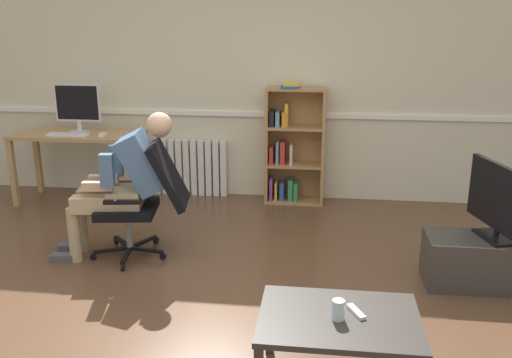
{
  "coord_description": "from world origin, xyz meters",
  "views": [
    {
      "loc": [
        0.66,
        -3.21,
        1.89
      ],
      "look_at": [
        0.15,
        0.85,
        0.7
      ],
      "focal_mm": 38.2,
      "sensor_mm": 36.0,
      "label": 1
    }
  ],
  "objects_px": {
    "radiator": "(191,167)",
    "keyboard": "(68,135)",
    "tv_screen": "(501,202)",
    "spare_remote": "(356,312)",
    "coffee_table": "(339,325)",
    "imac_monitor": "(78,105)",
    "person_seated": "(123,181)",
    "tv_stand": "(492,262)",
    "bookshelf": "(292,147)",
    "office_chair": "(146,196)",
    "computer_mouse": "(103,134)",
    "drinking_glass": "(338,310)",
    "computer_desk": "(79,143)"
  },
  "relations": [
    {
      "from": "computer_desk",
      "to": "imac_monitor",
      "type": "bearing_deg",
      "value": 99.3
    },
    {
      "from": "radiator",
      "to": "person_seated",
      "type": "height_order",
      "value": "person_seated"
    },
    {
      "from": "bookshelf",
      "to": "drinking_glass",
      "type": "distance_m",
      "value": 3.18
    },
    {
      "from": "computer_desk",
      "to": "radiator",
      "type": "height_order",
      "value": "computer_desk"
    },
    {
      "from": "imac_monitor",
      "to": "spare_remote",
      "type": "distance_m",
      "value": 4.03
    },
    {
      "from": "bookshelf",
      "to": "tv_screen",
      "type": "xyz_separation_m",
      "value": [
        1.6,
        -1.79,
        0.06
      ]
    },
    {
      "from": "imac_monitor",
      "to": "office_chair",
      "type": "xyz_separation_m",
      "value": [
        1.16,
        -1.37,
        -0.52
      ]
    },
    {
      "from": "imac_monitor",
      "to": "keyboard",
      "type": "relative_size",
      "value": 1.19
    },
    {
      "from": "tv_stand",
      "to": "coffee_table",
      "type": "distance_m",
      "value": 1.77
    },
    {
      "from": "radiator",
      "to": "drinking_glass",
      "type": "bearing_deg",
      "value": -64.13
    },
    {
      "from": "office_chair",
      "to": "person_seated",
      "type": "height_order",
      "value": "person_seated"
    },
    {
      "from": "bookshelf",
      "to": "radiator",
      "type": "distance_m",
      "value": 1.17
    },
    {
      "from": "computer_mouse",
      "to": "coffee_table",
      "type": "bearing_deg",
      "value": -48.88
    },
    {
      "from": "person_seated",
      "to": "drinking_glass",
      "type": "bearing_deg",
      "value": 39.49
    },
    {
      "from": "imac_monitor",
      "to": "coffee_table",
      "type": "bearing_deg",
      "value": -47.11
    },
    {
      "from": "tv_stand",
      "to": "tv_screen",
      "type": "relative_size",
      "value": 1.24
    },
    {
      "from": "keyboard",
      "to": "tv_stand",
      "type": "xyz_separation_m",
      "value": [
        3.88,
        -1.36,
        -0.58
      ]
    },
    {
      "from": "computer_mouse",
      "to": "office_chair",
      "type": "bearing_deg",
      "value": -54.69
    },
    {
      "from": "imac_monitor",
      "to": "computer_mouse",
      "type": "relative_size",
      "value": 5.05
    },
    {
      "from": "computer_desk",
      "to": "computer_mouse",
      "type": "bearing_deg",
      "value": -20.46
    },
    {
      "from": "keyboard",
      "to": "bookshelf",
      "type": "distance_m",
      "value": 2.33
    },
    {
      "from": "computer_mouse",
      "to": "tv_stand",
      "type": "bearing_deg",
      "value": -21.39
    },
    {
      "from": "computer_desk",
      "to": "spare_remote",
      "type": "height_order",
      "value": "computer_desk"
    },
    {
      "from": "bookshelf",
      "to": "tv_screen",
      "type": "height_order",
      "value": "bookshelf"
    },
    {
      "from": "bookshelf",
      "to": "computer_mouse",
      "type": "bearing_deg",
      "value": -167.84
    },
    {
      "from": "keyboard",
      "to": "office_chair",
      "type": "relative_size",
      "value": 0.44
    },
    {
      "from": "office_chair",
      "to": "coffee_table",
      "type": "distance_m",
      "value": 2.17
    },
    {
      "from": "tv_screen",
      "to": "office_chair",
      "type": "bearing_deg",
      "value": 70.82
    },
    {
      "from": "radiator",
      "to": "spare_remote",
      "type": "xyz_separation_m",
      "value": [
        1.67,
        -3.17,
        0.12
      ]
    },
    {
      "from": "keyboard",
      "to": "radiator",
      "type": "relative_size",
      "value": 0.52
    },
    {
      "from": "keyboard",
      "to": "tv_stand",
      "type": "relative_size",
      "value": 0.44
    },
    {
      "from": "computer_desk",
      "to": "tv_stand",
      "type": "bearing_deg",
      "value": -21.31
    },
    {
      "from": "coffee_table",
      "to": "drinking_glass",
      "type": "xyz_separation_m",
      "value": [
        -0.01,
        -0.03,
        0.1
      ]
    },
    {
      "from": "tv_screen",
      "to": "drinking_glass",
      "type": "distance_m",
      "value": 1.79
    },
    {
      "from": "computer_desk",
      "to": "drinking_glass",
      "type": "bearing_deg",
      "value": -46.84
    },
    {
      "from": "bookshelf",
      "to": "office_chair",
      "type": "relative_size",
      "value": 1.33
    },
    {
      "from": "radiator",
      "to": "tv_screen",
      "type": "xyz_separation_m",
      "value": [
        2.73,
        -1.89,
        0.34
      ]
    },
    {
      "from": "person_seated",
      "to": "tv_screen",
      "type": "xyz_separation_m",
      "value": [
        2.86,
        -0.18,
        0.01
      ]
    },
    {
      "from": "keyboard",
      "to": "bookshelf",
      "type": "height_order",
      "value": "bookshelf"
    },
    {
      "from": "spare_remote",
      "to": "coffee_table",
      "type": "bearing_deg",
      "value": -178.63
    },
    {
      "from": "computer_mouse",
      "to": "coffee_table",
      "type": "xyz_separation_m",
      "value": [
        2.36,
        -2.7,
        -0.4
      ]
    },
    {
      "from": "person_seated",
      "to": "imac_monitor",
      "type": "bearing_deg",
      "value": -153.15
    },
    {
      "from": "radiator",
      "to": "imac_monitor",
      "type": "bearing_deg",
      "value": -164.33
    },
    {
      "from": "office_chair",
      "to": "spare_remote",
      "type": "xyz_separation_m",
      "value": [
        1.62,
        -1.49,
        -0.09
      ]
    },
    {
      "from": "computer_desk",
      "to": "spare_remote",
      "type": "bearing_deg",
      "value": -45.1
    },
    {
      "from": "radiator",
      "to": "keyboard",
      "type": "bearing_deg",
      "value": -155.15
    },
    {
      "from": "bookshelf",
      "to": "tv_stand",
      "type": "xyz_separation_m",
      "value": [
        1.6,
        -1.79,
        -0.41
      ]
    },
    {
      "from": "keyboard",
      "to": "tv_stand",
      "type": "height_order",
      "value": "keyboard"
    },
    {
      "from": "computer_desk",
      "to": "office_chair",
      "type": "xyz_separation_m",
      "value": [
        1.15,
        -1.29,
        -0.13
      ]
    },
    {
      "from": "person_seated",
      "to": "coffee_table",
      "type": "bearing_deg",
      "value": 40.14
    }
  ]
}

